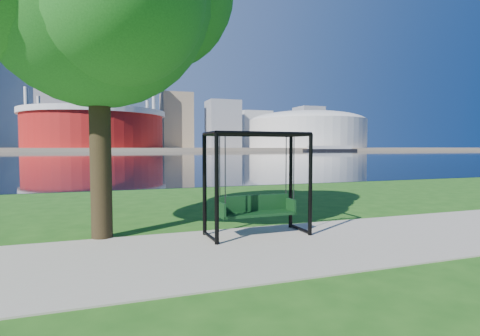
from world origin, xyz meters
name	(u,v)px	position (x,y,z in m)	size (l,w,h in m)	color
ground	(243,244)	(0.00, 0.00, 0.00)	(900.00, 900.00, 0.00)	#1E5114
path	(251,249)	(0.00, -0.50, 0.01)	(120.00, 4.00, 0.03)	#9E937F
river	(119,155)	(0.00, 102.00, 0.01)	(900.00, 180.00, 0.02)	black
far_bank	(112,149)	(0.00, 306.00, 1.00)	(900.00, 228.00, 2.00)	#937F60
stadium	(95,128)	(-10.00, 235.00, 14.23)	(83.00, 83.00, 32.00)	maroon
arena	(307,129)	(135.00, 235.00, 15.87)	(84.00, 84.00, 26.56)	beige
skyline	(105,106)	(-4.27, 319.39, 35.89)	(392.00, 66.00, 96.50)	gray
swing	(257,186)	(0.60, 0.63, 1.24)	(2.53, 1.16, 2.56)	black
barge	(329,149)	(123.71, 187.74, 1.48)	(33.39, 12.55, 3.26)	black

